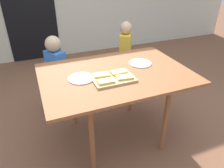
# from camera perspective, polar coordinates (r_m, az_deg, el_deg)

# --- Properties ---
(ground_plane) EXTENTS (16.00, 16.00, 0.00)m
(ground_plane) POSITION_cam_1_polar(r_m,az_deg,el_deg) (2.45, 0.82, -13.38)
(ground_plane) COLOR brown
(house_door) EXTENTS (0.90, 0.02, 2.00)m
(house_door) POSITION_cam_1_polar(r_m,az_deg,el_deg) (4.30, -21.34, 18.82)
(house_door) COLOR black
(house_door) RESTS_ON ground
(dining_table) EXTENTS (1.39, 0.97, 0.78)m
(dining_table) POSITION_cam_1_polar(r_m,az_deg,el_deg) (2.03, 0.96, 1.36)
(dining_table) COLOR brown
(dining_table) RESTS_ON ground
(cutting_board) EXTENTS (0.37, 0.26, 0.02)m
(cutting_board) POSITION_cam_1_polar(r_m,az_deg,el_deg) (1.88, 0.23, 1.56)
(cutting_board) COLOR tan
(cutting_board) RESTS_ON dining_table
(pizza_slice_far_left) EXTENTS (0.15, 0.10, 0.02)m
(pizza_slice_far_left) POSITION_cam_1_polar(r_m,az_deg,el_deg) (1.90, -2.73, 2.51)
(pizza_slice_far_left) COLOR gold
(pizza_slice_far_left) RESTS_ON cutting_board
(pizza_slice_near_left) EXTENTS (0.15, 0.09, 0.02)m
(pizza_slice_near_left) POSITION_cam_1_polar(r_m,az_deg,el_deg) (1.79, -1.69, 0.75)
(pizza_slice_near_left) COLOR gold
(pizza_slice_near_left) RESTS_ON cutting_board
(pizza_slice_near_right) EXTENTS (0.16, 0.11, 0.02)m
(pizza_slice_near_right) POSITION_cam_1_polar(r_m,az_deg,el_deg) (1.86, 3.40, 1.84)
(pizza_slice_near_right) COLOR gold
(pizza_slice_near_right) RESTS_ON cutting_board
(pizza_slice_far_right) EXTENTS (0.15, 0.10, 0.02)m
(pizza_slice_far_right) POSITION_cam_1_polar(r_m,az_deg,el_deg) (1.95, 1.76, 3.25)
(pizza_slice_far_right) COLOR gold
(pizza_slice_far_right) RESTS_ON cutting_board
(plate_white_right) EXTENTS (0.23, 0.23, 0.01)m
(plate_white_right) POSITION_cam_1_polar(r_m,az_deg,el_deg) (2.20, 7.56, 5.54)
(plate_white_right) COLOR white
(plate_white_right) RESTS_ON dining_table
(plate_white_left) EXTENTS (0.23, 0.23, 0.01)m
(plate_white_left) POSITION_cam_1_polar(r_m,az_deg,el_deg) (1.91, -8.26, 1.56)
(plate_white_left) COLOR white
(plate_white_left) RESTS_ON dining_table
(child_left) EXTENTS (0.24, 0.28, 0.96)m
(child_left) POSITION_cam_1_polar(r_m,az_deg,el_deg) (2.67, -14.64, 4.03)
(child_left) COLOR #2B414C
(child_left) RESTS_ON ground
(child_right) EXTENTS (0.24, 0.28, 1.03)m
(child_right) POSITION_cam_1_polar(r_m,az_deg,el_deg) (2.95, 3.54, 7.95)
(child_right) COLOR #421F57
(child_right) RESTS_ON ground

